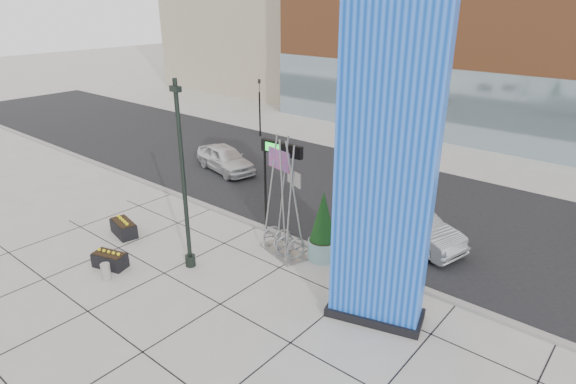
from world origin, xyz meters
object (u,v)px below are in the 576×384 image
Objects in this scene: public_art_sculpture at (284,224)px; car_silver_mid at (410,226)px; lamp_post at (185,196)px; car_white_west at (225,159)px; concrete_bollard at (106,272)px; blue_pylon at (386,176)px; overhead_street_sign at (278,157)px.

public_art_sculpture reaches higher than car_silver_mid.
lamp_post is 1.59× the size of car_white_west.
lamp_post is 3.92m from concrete_bollard.
public_art_sculpture is at bearing 152.59° from car_silver_mid.
public_art_sculpture is at bearing 148.81° from blue_pylon.
blue_pylon reaches higher than overhead_street_sign.
public_art_sculpture is 1.01× the size of car_silver_mid.
lamp_post is at bearing 177.74° from blue_pylon.
blue_pylon reaches higher than car_silver_mid.
car_silver_mid is at bearing -83.21° from car_white_west.
car_silver_mid is (4.38, 3.07, -2.82)m from overhead_street_sign.
lamp_post is at bearing 155.58° from car_silver_mid.
lamp_post reaches higher than public_art_sculpture.
overhead_street_sign is (1.09, 3.82, 0.74)m from lamp_post.
lamp_post is 10.98× the size of concrete_bollard.
car_silver_mid reaches higher than car_white_west.
blue_pylon is 2.10× the size of car_silver_mid.
overhead_street_sign reaches higher than car_silver_mid.
blue_pylon is at bearing -102.45° from car_white_west.
car_white_west is at bearing 138.38° from blue_pylon.
blue_pylon reaches higher than car_white_west.
lamp_post is at bearing -127.55° from car_white_west.
concrete_bollard is (-8.48, -4.26, -4.43)m from blue_pylon.
public_art_sculpture is (2.05, 3.02, -1.61)m from lamp_post.
overhead_street_sign is 9.45m from car_white_west.
concrete_bollard is at bearing -141.23° from car_white_west.
blue_pylon is 2.25× the size of car_white_west.
lamp_post is 1.48× the size of public_art_sculpture.
lamp_post reaches higher than concrete_bollard.
car_white_west is (-8.82, 5.20, -0.49)m from public_art_sculpture.
concrete_bollard is at bearing -106.71° from public_art_sculpture.
lamp_post is 10.85m from car_white_west.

